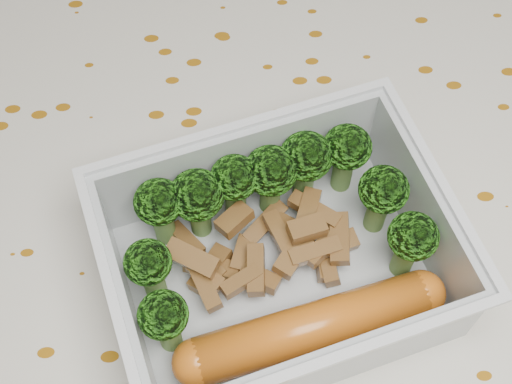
{
  "coord_description": "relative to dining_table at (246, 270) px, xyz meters",
  "views": [
    {
      "loc": [
        -0.01,
        -0.19,
        1.11
      ],
      "look_at": [
        0.01,
        -0.0,
        0.78
      ],
      "focal_mm": 50.0,
      "sensor_mm": 36.0,
      "label": 1
    }
  ],
  "objects": [
    {
      "name": "dining_table",
      "position": [
        0.0,
        0.0,
        0.0
      ],
      "size": [
        1.4,
        0.9,
        0.75
      ],
      "color": "brown",
      "rests_on": "ground"
    },
    {
      "name": "tablecloth",
      "position": [
        0.0,
        0.0,
        0.05
      ],
      "size": [
        1.46,
        0.96,
        0.19
      ],
      "color": "beige",
      "rests_on": "dining_table"
    },
    {
      "name": "lunch_container",
      "position": [
        0.02,
        -0.05,
        0.11
      ],
      "size": [
        0.2,
        0.17,
        0.06
      ],
      "color": "silver",
      "rests_on": "tablecloth"
    },
    {
      "name": "broccoli_florets",
      "position": [
        0.01,
        -0.02,
        0.13
      ],
      "size": [
        0.15,
        0.11,
        0.05
      ],
      "color": "#608C3F",
      "rests_on": "lunch_container"
    },
    {
      "name": "meat_pile",
      "position": [
        0.01,
        -0.03,
        0.11
      ],
      "size": [
        0.1,
        0.07,
        0.03
      ],
      "color": "brown",
      "rests_on": "lunch_container"
    },
    {
      "name": "sausage",
      "position": [
        0.03,
        -0.08,
        0.11
      ],
      "size": [
        0.14,
        0.05,
        0.02
      ],
      "color": "#C05D15",
      "rests_on": "lunch_container"
    }
  ]
}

